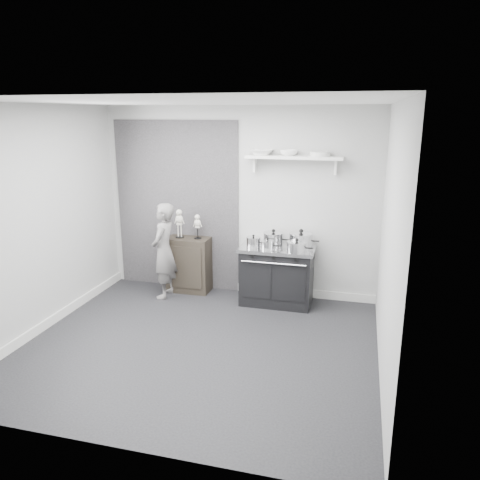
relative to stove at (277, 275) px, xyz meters
The scene contains 16 objects.
ground 1.66m from the stove, 113.44° to the right, with size 4.00×4.00×0.00m, color black.
room_shell 1.95m from the stove, 118.78° to the right, with size 4.02×3.62×2.71m.
wall_shelf 1.62m from the stove, 51.44° to the left, with size 1.30×0.26×0.24m.
stove is the anchor object (origin of this frame).
side_cabinet 1.36m from the stove, behind, with size 0.63×0.37×0.82m, color black.
child 1.64m from the stove, behind, with size 0.50×0.33×1.38m, color slate.
pot_front_left 0.58m from the stove, 164.41° to the right, with size 0.28×0.19×0.17m.
pot_back_left 0.51m from the stove, 126.92° to the left, with size 0.37×0.29×0.22m.
pot_back_right 0.60m from the stove, 18.17° to the left, with size 0.42×0.33×0.24m.
pot_front_right 0.59m from the stove, 33.51° to the right, with size 0.35×0.26×0.19m.
pot_front_center 0.50m from the stove, 129.61° to the right, with size 0.27×0.19×0.15m.
skeleton_full 1.63m from the stove, behind, with size 0.14×0.09×0.48m, color beige, non-canonical shape.
skeleton_torso 1.36m from the stove, behind, with size 0.12×0.07×0.41m, color beige, non-canonical shape.
bowl_large 1.70m from the stove, 145.47° to the left, with size 0.32×0.32×0.08m, color white.
bowl_small 1.68m from the stove, 65.50° to the left, with size 0.24×0.24×0.08m, color white.
plate_stack 1.74m from the stove, 21.10° to the left, with size 0.27×0.27×0.06m, color silver.
Camera 1 is at (1.69, -4.62, 2.57)m, focal length 35.00 mm.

